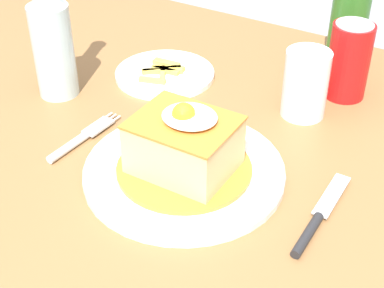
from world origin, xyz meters
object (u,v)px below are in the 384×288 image
Objects in this scene: main_plate at (184,171)px; side_plate_fries at (165,74)px; knife at (315,223)px; soda_can at (349,61)px; fork at (79,140)px; beer_bottle_clear at (52,37)px; beer_bottle_green at (351,12)px; drinking_glass at (305,88)px.

side_plate_fries is (-0.17, 0.22, -0.00)m from main_plate.
knife is 1.33× the size of soda_can.
fork is 0.18m from beer_bottle_clear.
main_plate is at bearing -51.40° from side_plate_fries.
side_plate_fries is (-0.36, 0.22, -0.00)m from knife.
soda_can is (0.28, 0.33, 0.06)m from fork.
knife is 0.44m from beer_bottle_green.
main_plate is at bearing -108.36° from drinking_glass.
main_plate is 0.28m from side_plate_fries.
fork is 0.86× the size of knife.
main_plate is 2.55× the size of drinking_glass.
side_plate_fries is at bearing -160.91° from soda_can.
soda_can is 0.11m from beer_bottle_green.
main_plate is 0.31m from beer_bottle_clear.
fork is at bearing -130.36° from soda_can.
knife is 0.62× the size of beer_bottle_green.
drinking_glass is at bearing 44.57° from fork.
soda_can is 0.10m from drinking_glass.
beer_bottle_clear is (-0.40, -0.23, 0.04)m from soda_can.
beer_bottle_green is 0.20m from drinking_glass.
beer_bottle_green is (0.24, 0.43, 0.09)m from fork.
beer_bottle_green is at bearing 104.80° from knife.
beer_bottle_green reaches higher than knife.
fork is 0.53× the size of beer_bottle_green.
beer_bottle_clear reaches higher than main_plate.
side_plate_fries is (-0.00, 0.23, -0.00)m from fork.
soda_can is 0.31m from side_plate_fries.
soda_can is (-0.07, 0.32, 0.06)m from knife.
fork is at bearing -178.10° from knife.
drinking_glass is (0.08, 0.23, 0.04)m from main_plate.
soda_can reaches higher than fork.
drinking_glass is at bearing 115.52° from knife.
fork is 0.50m from beer_bottle_green.
beer_bottle_clear reaches higher than fork.
drinking_glass is (0.24, 0.24, 0.04)m from fork.
beer_bottle_green is at bearing 38.96° from side_plate_fries.
main_plate reaches higher than fork.
fork is at bearing -135.43° from drinking_glass.
main_plate is 1.01× the size of beer_bottle_green.
beer_bottle_green reaches higher than soda_can.
soda_can is at bearing 68.16° from drinking_glass.
soda_can is 1.18× the size of drinking_glass.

